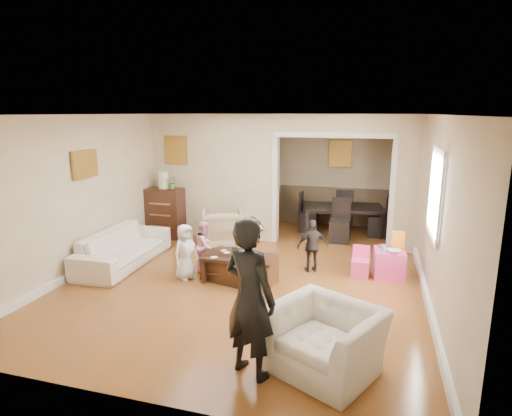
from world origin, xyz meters
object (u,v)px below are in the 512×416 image
(child_kneel_a, at_px, (185,252))
(play_table, at_px, (389,264))
(dresser, at_px, (165,213))
(table_lamp, at_px, (164,180))
(sofa, at_px, (124,247))
(adult_person, at_px, (250,298))
(child_kneel_b, at_px, (205,246))
(armchair_back, at_px, (223,228))
(cyan_cup, at_px, (384,248))
(coffee_table, at_px, (239,268))
(dining_table, at_px, (342,220))
(child_toddler, at_px, (312,246))
(coffee_cup, at_px, (244,254))
(armchair_front, at_px, (325,339))

(child_kneel_a, bearing_deg, play_table, -48.35)
(dresser, xyz_separation_m, table_lamp, (0.00, 0.00, 0.71))
(sofa, distance_m, child_kneel_a, 1.41)
(sofa, bearing_deg, child_kneel_a, -106.08)
(play_table, xyz_separation_m, adult_person, (-1.42, -3.14, 0.61))
(play_table, xyz_separation_m, child_kneel_b, (-2.99, -0.54, 0.20))
(armchair_back, distance_m, cyan_cup, 3.21)
(coffee_table, relative_size, adult_person, 0.68)
(play_table, bearing_deg, child_kneel_a, -162.53)
(adult_person, bearing_deg, dresser, -28.55)
(dresser, relative_size, child_kneel_a, 1.17)
(armchair_back, distance_m, dresser, 1.44)
(coffee_table, distance_m, play_table, 2.44)
(adult_person, bearing_deg, dining_table, -70.30)
(armchair_back, xyz_separation_m, coffee_table, (0.89, -1.67, -0.16))
(cyan_cup, height_order, child_kneel_a, child_kneel_a)
(sofa, xyz_separation_m, child_toddler, (3.26, 0.55, 0.14))
(play_table, distance_m, child_kneel_a, 3.30)
(dresser, relative_size, cyan_cup, 13.26)
(armchair_back, bearing_deg, adult_person, 91.96)
(armchair_back, distance_m, table_lamp, 1.68)
(armchair_back, height_order, child_kneel_b, child_kneel_b)
(child_kneel_b, bearing_deg, armchair_back, 2.09)
(play_table, height_order, child_kneel_b, child_kneel_b)
(adult_person, relative_size, child_toddler, 1.86)
(sofa, bearing_deg, coffee_table, -96.86)
(dining_table, relative_size, child_toddler, 1.93)
(sofa, relative_size, play_table, 4.38)
(coffee_table, xyz_separation_m, cyan_cup, (2.19, 0.79, 0.29))
(armchair_back, bearing_deg, coffee_table, 96.08)
(dresser, bearing_deg, adult_person, -53.15)
(dining_table, relative_size, child_kneel_a, 1.90)
(dining_table, xyz_separation_m, child_toddler, (-0.30, -2.48, 0.14))
(play_table, bearing_deg, adult_person, -114.39)
(cyan_cup, bearing_deg, dining_table, 109.15)
(child_kneel_a, bearing_deg, coffee_table, -55.81)
(dresser, relative_size, adult_person, 0.64)
(play_table, xyz_separation_m, child_kneel_a, (-3.14, -0.99, 0.23))
(coffee_cup, bearing_deg, armchair_back, 119.94)
(armchair_front, distance_m, child_toddler, 2.83)
(sofa, xyz_separation_m, child_kneel_a, (1.36, -0.35, 0.15))
(dining_table, xyz_separation_m, adult_person, (-0.47, -5.53, 0.53))
(table_lamp, xyz_separation_m, play_table, (4.59, -1.09, -1.01))
(table_lamp, relative_size, child_toddler, 0.40)
(sofa, height_order, dresser, dresser)
(armchair_back, distance_m, adult_person, 4.36)
(dresser, bearing_deg, dining_table, 19.60)
(play_table, distance_m, child_toddler, 1.27)
(child_toddler, bearing_deg, table_lamp, -45.27)
(table_lamp, height_order, coffee_table, table_lamp)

